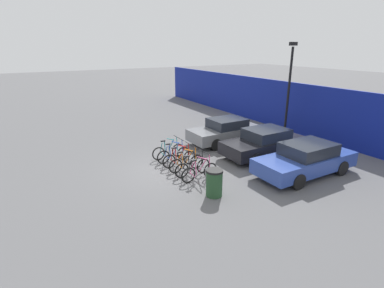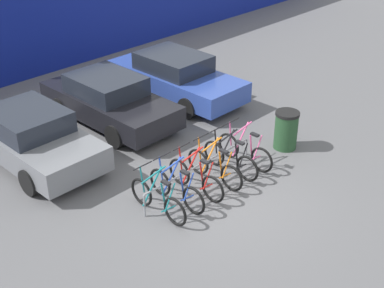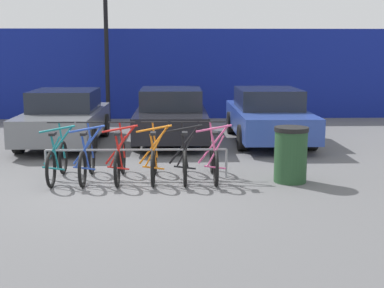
{
  "view_description": "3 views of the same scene",
  "coord_description": "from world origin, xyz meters",
  "px_view_note": "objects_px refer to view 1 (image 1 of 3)",
  "views": [
    {
      "loc": [
        11.29,
        -5.37,
        5.29
      ],
      "look_at": [
        0.42,
        0.9,
        1.14
      ],
      "focal_mm": 28.0,
      "sensor_mm": 36.0,
      "label": 1
    },
    {
      "loc": [
        -7.49,
        -6.52,
        6.91
      ],
      "look_at": [
        0.55,
        1.25,
        0.74
      ],
      "focal_mm": 50.0,
      "sensor_mm": 36.0,
      "label": 2
    },
    {
      "loc": [
        0.98,
        -9.31,
        2.45
      ],
      "look_at": [
        1.29,
        0.78,
        0.64
      ],
      "focal_mm": 50.0,
      "sensor_mm": 36.0,
      "label": 3
    }
  ],
  "objects_px": {
    "bicycle_orange": "(186,163)",
    "lamp_post": "(289,85)",
    "car_black": "(264,143)",
    "bike_rack": "(185,158)",
    "bicycle_pink": "(200,172)",
    "bicycle_red": "(179,158)",
    "car_grey": "(226,131)",
    "bicycle_black": "(193,167)",
    "bicycle_blue": "(173,154)",
    "trash_bin": "(214,183)",
    "car_blue": "(306,159)",
    "bicycle_teal": "(168,151)"
  },
  "relations": [
    {
      "from": "bicycle_orange",
      "to": "lamp_post",
      "type": "bearing_deg",
      "value": 101.54
    },
    {
      "from": "bicycle_orange",
      "to": "car_black",
      "type": "xyz_separation_m",
      "value": [
        0.29,
        4.29,
        0.31
      ]
    },
    {
      "from": "bike_rack",
      "to": "bicycle_pink",
      "type": "distance_m",
      "value": 1.48
    },
    {
      "from": "bicycle_red",
      "to": "bicycle_pink",
      "type": "distance_m",
      "value": 1.77
    },
    {
      "from": "bicycle_pink",
      "to": "car_grey",
      "type": "relative_size",
      "value": 0.41
    },
    {
      "from": "bicycle_orange",
      "to": "bicycle_black",
      "type": "xyz_separation_m",
      "value": [
        0.57,
        0.0,
        0.0
      ]
    },
    {
      "from": "bicycle_orange",
      "to": "bicycle_blue",
      "type": "bearing_deg",
      "value": 178.54
    },
    {
      "from": "bicycle_pink",
      "to": "trash_bin",
      "type": "height_order",
      "value": "bicycle_pink"
    },
    {
      "from": "car_blue",
      "to": "car_grey",
      "type": "bearing_deg",
      "value": -176.6
    },
    {
      "from": "bicycle_black",
      "to": "car_grey",
      "type": "xyz_separation_m",
      "value": [
        -3.02,
        3.91,
        0.31
      ]
    },
    {
      "from": "bicycle_orange",
      "to": "bicycle_pink",
      "type": "relative_size",
      "value": 1.0
    },
    {
      "from": "bicycle_teal",
      "to": "car_blue",
      "type": "relative_size",
      "value": 0.37
    },
    {
      "from": "bicycle_orange",
      "to": "bicycle_pink",
      "type": "distance_m",
      "value": 1.13
    },
    {
      "from": "bicycle_teal",
      "to": "bicycle_pink",
      "type": "relative_size",
      "value": 1.0
    },
    {
      "from": "bicycle_orange",
      "to": "car_blue",
      "type": "bearing_deg",
      "value": 54.34
    },
    {
      "from": "bicycle_black",
      "to": "bicycle_orange",
      "type": "bearing_deg",
      "value": -179.61
    },
    {
      "from": "bicycle_blue",
      "to": "car_blue",
      "type": "xyz_separation_m",
      "value": [
        4.12,
        4.22,
        0.32
      ]
    },
    {
      "from": "bicycle_blue",
      "to": "bicycle_pink",
      "type": "distance_m",
      "value": 2.38
    },
    {
      "from": "bicycle_black",
      "to": "trash_bin",
      "type": "bearing_deg",
      "value": -6.28
    },
    {
      "from": "bicycle_orange",
      "to": "trash_bin",
      "type": "distance_m",
      "value": 2.55
    },
    {
      "from": "bike_rack",
      "to": "car_blue",
      "type": "distance_m",
      "value": 5.19
    },
    {
      "from": "bike_rack",
      "to": "car_black",
      "type": "bearing_deg",
      "value": 81.37
    },
    {
      "from": "bicycle_black",
      "to": "bike_rack",
      "type": "bearing_deg",
      "value": 171.16
    },
    {
      "from": "bike_rack",
      "to": "lamp_post",
      "type": "distance_m",
      "value": 8.38
    },
    {
      "from": "bicycle_orange",
      "to": "car_blue",
      "type": "height_order",
      "value": "car_blue"
    },
    {
      "from": "bicycle_red",
      "to": "trash_bin",
      "type": "height_order",
      "value": "bicycle_red"
    },
    {
      "from": "bike_rack",
      "to": "trash_bin",
      "type": "xyz_separation_m",
      "value": [
        2.87,
        -0.38,
        0.04
      ]
    },
    {
      "from": "bicycle_teal",
      "to": "trash_bin",
      "type": "xyz_separation_m",
      "value": [
        4.34,
        -0.23,
        0.14
      ]
    },
    {
      "from": "trash_bin",
      "to": "bicycle_orange",
      "type": "bearing_deg",
      "value": 174.83
    },
    {
      "from": "bicycle_red",
      "to": "car_blue",
      "type": "bearing_deg",
      "value": 48.82
    },
    {
      "from": "bike_rack",
      "to": "trash_bin",
      "type": "height_order",
      "value": "trash_bin"
    },
    {
      "from": "car_black",
      "to": "car_blue",
      "type": "xyz_separation_m",
      "value": [
        2.58,
        -0.07,
        0.0
      ]
    },
    {
      "from": "bicycle_blue",
      "to": "bicycle_orange",
      "type": "relative_size",
      "value": 1.0
    },
    {
      "from": "bicycle_orange",
      "to": "bicycle_black",
      "type": "bearing_deg",
      "value": -1.46
    },
    {
      "from": "car_grey",
      "to": "lamp_post",
      "type": "height_order",
      "value": "lamp_post"
    },
    {
      "from": "lamp_post",
      "to": "bicycle_red",
      "type": "bearing_deg",
      "value": -81.44
    },
    {
      "from": "bike_rack",
      "to": "trash_bin",
      "type": "bearing_deg",
      "value": -7.49
    },
    {
      "from": "bicycle_orange",
      "to": "bike_rack",
      "type": "bearing_deg",
      "value": 155.01
    },
    {
      "from": "bicycle_blue",
      "to": "lamp_post",
      "type": "distance_m",
      "value": 8.44
    },
    {
      "from": "car_black",
      "to": "lamp_post",
      "type": "height_order",
      "value": "lamp_post"
    },
    {
      "from": "bicycle_blue",
      "to": "bicycle_black",
      "type": "height_order",
      "value": "same"
    },
    {
      "from": "bicycle_red",
      "to": "bicycle_orange",
      "type": "distance_m",
      "value": 0.64
    },
    {
      "from": "car_grey",
      "to": "trash_bin",
      "type": "xyz_separation_m",
      "value": [
        4.98,
        -4.13,
        -0.17
      ]
    },
    {
      "from": "bicycle_blue",
      "to": "car_blue",
      "type": "relative_size",
      "value": 0.37
    },
    {
      "from": "bicycle_teal",
      "to": "bicycle_pink",
      "type": "bearing_deg",
      "value": 2.72
    },
    {
      "from": "car_black",
      "to": "trash_bin",
      "type": "relative_size",
      "value": 4.22
    },
    {
      "from": "bicycle_red",
      "to": "bicycle_black",
      "type": "distance_m",
      "value": 1.21
    },
    {
      "from": "bicycle_black",
      "to": "car_black",
      "type": "distance_m",
      "value": 4.31
    },
    {
      "from": "bicycle_orange",
      "to": "car_black",
      "type": "relative_size",
      "value": 0.39
    },
    {
      "from": "bicycle_teal",
      "to": "bicycle_blue",
      "type": "bearing_deg",
      "value": 2.72
    }
  ]
}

